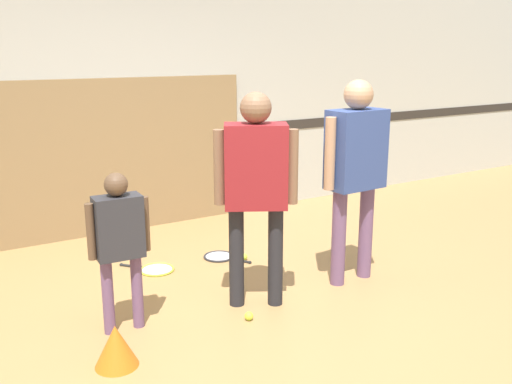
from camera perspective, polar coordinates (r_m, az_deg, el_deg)
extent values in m
plane|color=#A87F4C|center=(4.50, 1.17, -11.93)|extent=(16.00, 16.00, 0.00)
cube|color=beige|center=(6.42, -11.74, 10.51)|extent=(16.00, 0.06, 3.20)
cube|color=#2D2823|center=(6.45, -11.39, 5.39)|extent=(16.00, 0.01, 0.12)
cube|color=#93754C|center=(6.30, -15.40, 3.25)|extent=(3.35, 0.05, 1.68)
cylinder|color=#232328|center=(4.47, -1.96, -6.48)|extent=(0.12, 0.12, 0.80)
cylinder|color=#232328|center=(4.48, 1.96, -6.42)|extent=(0.12, 0.12, 0.80)
cube|color=maroon|center=(4.27, 0.00, 2.61)|extent=(0.54, 0.45, 0.64)
sphere|color=brown|center=(4.21, 0.00, 8.43)|extent=(0.23, 0.23, 0.23)
cylinder|color=brown|center=(4.27, -3.71, 2.46)|extent=(0.08, 0.08, 0.57)
cylinder|color=brown|center=(4.30, 3.69, 2.53)|extent=(0.08, 0.08, 0.57)
cylinder|color=#6B4C70|center=(4.21, -14.59, -10.10)|extent=(0.08, 0.08, 0.56)
cylinder|color=#6B4C70|center=(4.26, -11.80, -9.64)|extent=(0.08, 0.08, 0.56)
cube|color=#2D2D33|center=(4.06, -13.58, -3.42)|extent=(0.33, 0.20, 0.44)
sphere|color=brown|center=(3.98, -13.83, 0.73)|extent=(0.16, 0.16, 0.16)
cylinder|color=brown|center=(4.02, -16.21, -3.85)|extent=(0.06, 0.06, 0.39)
cylinder|color=brown|center=(4.11, -11.00, -3.14)|extent=(0.06, 0.06, 0.39)
cylinder|color=#6B4C70|center=(5.11, 10.91, -3.89)|extent=(0.12, 0.12, 0.83)
cylinder|color=#6B4C70|center=(4.90, 8.27, -4.56)|extent=(0.12, 0.12, 0.83)
cube|color=#334784|center=(4.82, 9.98, 4.23)|extent=(0.50, 0.29, 0.66)
sphere|color=tan|center=(4.77, 10.22, 9.58)|extent=(0.24, 0.24, 0.24)
cylinder|color=tan|center=(5.02, 12.35, 4.41)|extent=(0.09, 0.09, 0.59)
cylinder|color=tan|center=(4.63, 7.41, 3.81)|extent=(0.09, 0.09, 0.59)
torus|color=#28282D|center=(5.60, -3.74, -6.44)|extent=(0.41, 0.41, 0.02)
cylinder|color=silver|center=(5.60, -3.74, -6.44)|extent=(0.26, 0.26, 0.01)
cylinder|color=black|center=(5.48, -1.57, -6.87)|extent=(0.12, 0.19, 0.02)
sphere|color=black|center=(5.43, -0.62, -7.06)|extent=(0.03, 0.03, 0.03)
torus|color=#C6D838|center=(5.35, -9.86, -7.65)|extent=(0.44, 0.44, 0.02)
cylinder|color=silver|center=(5.35, -9.86, -7.65)|extent=(0.27, 0.27, 0.01)
cylinder|color=black|center=(5.47, -12.30, -7.26)|extent=(0.17, 0.19, 0.02)
sphere|color=black|center=(5.52, -13.33, -7.10)|extent=(0.03, 0.03, 0.03)
sphere|color=#CCE038|center=(4.36, -0.72, -12.30)|extent=(0.07, 0.07, 0.07)
sphere|color=#CCE038|center=(5.51, -1.21, -6.51)|extent=(0.07, 0.07, 0.07)
cone|color=orange|center=(3.86, -13.83, -14.71)|extent=(0.28, 0.28, 0.28)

